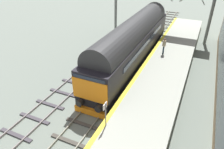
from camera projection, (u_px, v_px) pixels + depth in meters
ground_plane at (104, 98)px, 16.63m from camera, size 140.00×140.00×0.00m
track_main at (104, 97)px, 16.60m from camera, size 2.50×60.00×0.15m
track_adjacent_west at (69, 88)px, 17.78m from camera, size 2.50×60.00×0.15m
station_platform at (149, 105)px, 15.09m from camera, size 4.00×44.00×1.01m
diesel_locomotive at (133, 41)px, 20.46m from camera, size 2.74×17.58×4.68m
platform_number_sign at (105, 111)px, 12.09m from camera, size 0.10×0.44×1.63m
waiting_passenger at (164, 45)px, 20.89m from camera, size 0.35×0.51×1.64m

